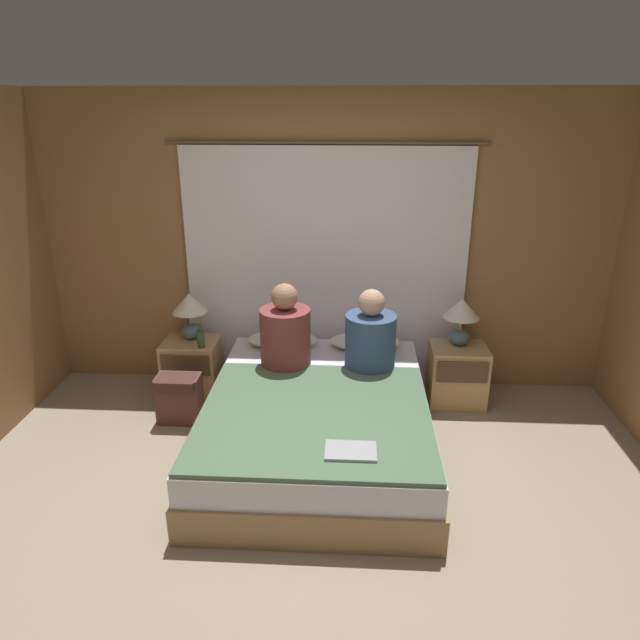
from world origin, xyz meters
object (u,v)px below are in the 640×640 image
(person_left_in_bed, at_px, (285,334))
(beer_bottle_on_left_stand, at_px, (201,338))
(pillow_right, at_px, (365,342))
(bed, at_px, (317,423))
(backpack_on_floor, at_px, (179,396))
(nightstand_left, at_px, (193,368))
(nightstand_right, at_px, (457,375))
(lamp_left, at_px, (190,309))
(person_right_in_bed, at_px, (370,338))
(laptop_on_bed, at_px, (351,451))
(lamp_right, at_px, (461,314))
(pillow_left, at_px, (283,340))

(person_left_in_bed, distance_m, beer_bottle_on_left_stand, 0.76)
(pillow_right, bearing_deg, beer_bottle_on_left_stand, -172.35)
(bed, height_order, backpack_on_floor, bed)
(nightstand_left, bearing_deg, backpack_on_floor, -88.82)
(nightstand_right, height_order, beer_bottle_on_left_stand, beer_bottle_on_left_stand)
(beer_bottle_on_left_stand, bearing_deg, pillow_right, 7.65)
(lamp_left, relative_size, person_right_in_bed, 0.63)
(pillow_right, relative_size, person_left_in_bed, 0.88)
(bed, xyz_separation_m, laptop_on_bed, (0.24, -0.74, 0.26))
(bed, xyz_separation_m, beer_bottle_on_left_stand, (-1.00, 0.66, 0.36))
(nightstand_left, bearing_deg, laptop_on_bed, -47.94)
(nightstand_right, xyz_separation_m, beer_bottle_on_left_stand, (-2.12, -0.11, 0.33))
(nightstand_right, relative_size, lamp_right, 1.25)
(lamp_right, bearing_deg, laptop_on_bed, -119.23)
(bed, bearing_deg, pillow_left, 112.28)
(nightstand_left, bearing_deg, lamp_left, 90.00)
(lamp_left, relative_size, person_left_in_bed, 0.60)
(nightstand_left, distance_m, person_left_in_bed, 1.01)
(person_right_in_bed, bearing_deg, nightstand_right, 22.38)
(bed, xyz_separation_m, nightstand_right, (1.12, 0.77, 0.03))
(pillow_left, relative_size, pillow_right, 1.00)
(person_right_in_bed, bearing_deg, beer_bottle_on_left_stand, 171.85)
(beer_bottle_on_left_stand, bearing_deg, nightstand_right, 2.96)
(nightstand_left, height_order, laptop_on_bed, nightstand_left)
(pillow_right, bearing_deg, person_left_in_bed, -148.75)
(lamp_left, relative_size, backpack_on_floor, 1.03)
(pillow_right, distance_m, laptop_on_bed, 1.58)
(person_right_in_bed, bearing_deg, pillow_right, 94.72)
(pillow_left, bearing_deg, person_left_in_bed, -79.52)
(nightstand_left, height_order, lamp_left, lamp_left)
(person_right_in_bed, bearing_deg, lamp_right, 26.58)
(backpack_on_floor, bearing_deg, pillow_right, 19.20)
(person_right_in_bed, bearing_deg, laptop_on_bed, -96.50)
(pillow_right, bearing_deg, laptop_on_bed, -93.83)
(nightstand_left, xyz_separation_m, nightstand_right, (2.24, 0.00, 0.00))
(bed, relative_size, nightstand_right, 4.14)
(bed, xyz_separation_m, person_left_in_bed, (-0.28, 0.47, 0.49))
(nightstand_left, relative_size, nightstand_right, 1.00)
(bed, height_order, nightstand_left, nightstand_left)
(lamp_left, bearing_deg, person_right_in_bed, -13.96)
(pillow_left, distance_m, person_left_in_bed, 0.44)
(lamp_right, bearing_deg, pillow_left, 179.81)
(nightstand_right, distance_m, person_left_in_bed, 1.50)
(lamp_right, relative_size, beer_bottle_on_left_stand, 1.99)
(person_left_in_bed, bearing_deg, laptop_on_bed, -66.77)
(bed, distance_m, nightstand_right, 1.36)
(lamp_left, xyz_separation_m, person_right_in_bed, (1.50, -0.37, -0.07))
(backpack_on_floor, bearing_deg, laptop_on_bed, -38.40)
(nightstand_left, relative_size, pillow_left, 0.84)
(person_left_in_bed, distance_m, backpack_on_floor, 0.98)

